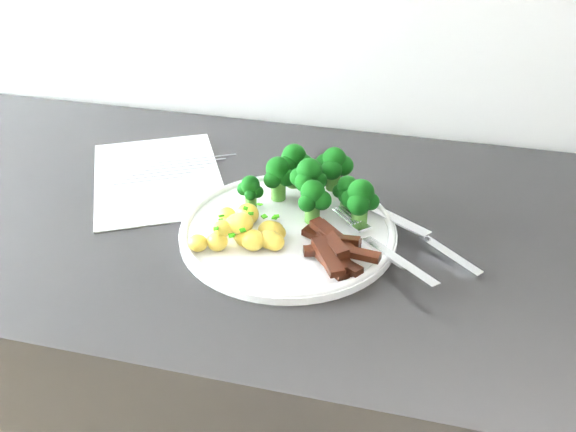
% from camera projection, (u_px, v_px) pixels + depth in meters
% --- Properties ---
extents(recipe_paper, '(0.30, 0.33, 0.00)m').
position_uv_depth(recipe_paper, '(158.00, 177.00, 0.98)').
color(recipe_paper, white).
rests_on(recipe_paper, counter).
extents(plate, '(0.29, 0.29, 0.02)m').
position_uv_depth(plate, '(288.00, 230.00, 0.84)').
color(plate, white).
rests_on(plate, counter).
extents(broccoli, '(0.20, 0.13, 0.08)m').
position_uv_depth(broccoli, '(315.00, 179.00, 0.86)').
color(broccoli, '#386B20').
rests_on(broccoli, plate).
extents(potatoes, '(0.12, 0.10, 0.04)m').
position_uv_depth(potatoes, '(247.00, 231.00, 0.81)').
color(potatoes, '#E0B64D').
rests_on(potatoes, plate).
extents(beef_strips, '(0.11, 0.12, 0.03)m').
position_uv_depth(beef_strips, '(335.00, 248.00, 0.78)').
color(beef_strips, black).
rests_on(beef_strips, plate).
extents(fork, '(0.15, 0.16, 0.02)m').
position_uv_depth(fork, '(384.00, 249.00, 0.78)').
color(fork, silver).
rests_on(fork, plate).
extents(knife, '(0.17, 0.13, 0.02)m').
position_uv_depth(knife, '(434.00, 246.00, 0.81)').
color(knife, silver).
rests_on(knife, plate).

